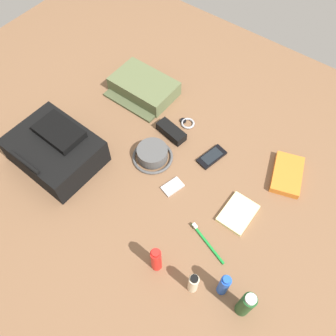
# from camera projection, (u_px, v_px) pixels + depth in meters

# --- Properties ---
(ground_plane) EXTENTS (2.64, 2.02, 0.02)m
(ground_plane) POSITION_uv_depth(u_px,v_px,m) (168.00, 175.00, 1.45)
(ground_plane) COLOR brown
(ground_plane) RESTS_ON ground
(backpack) EXTENTS (0.36, 0.28, 0.15)m
(backpack) POSITION_uv_depth(u_px,v_px,m) (56.00, 150.00, 1.42)
(backpack) COLOR black
(backpack) RESTS_ON ground_plane
(toiletry_pouch) EXTENTS (0.30, 0.23, 0.07)m
(toiletry_pouch) POSITION_uv_depth(u_px,v_px,m) (143.00, 87.00, 1.65)
(toiletry_pouch) COLOR #56603D
(toiletry_pouch) RESTS_ON ground_plane
(bucket_hat) EXTENTS (0.17, 0.17, 0.06)m
(bucket_hat) POSITION_uv_depth(u_px,v_px,m) (152.00, 154.00, 1.46)
(bucket_hat) COLOR #4A4A4A
(bucket_hat) RESTS_ON ground_plane
(shampoo_bottle) EXTENTS (0.05, 0.05, 0.17)m
(shampoo_bottle) POSITION_uv_depth(u_px,v_px,m) (246.00, 304.00, 1.09)
(shampoo_bottle) COLOR #19471E
(shampoo_bottle) RESTS_ON ground_plane
(deodorant_spray) EXTENTS (0.03, 0.03, 0.14)m
(deodorant_spray) POSITION_uv_depth(u_px,v_px,m) (224.00, 285.00, 1.13)
(deodorant_spray) COLOR blue
(deodorant_spray) RESTS_ON ground_plane
(lotion_bottle) EXTENTS (0.03, 0.03, 0.12)m
(lotion_bottle) POSITION_uv_depth(u_px,v_px,m) (193.00, 283.00, 1.14)
(lotion_bottle) COLOR beige
(lotion_bottle) RESTS_ON ground_plane
(sunscreen_spray) EXTENTS (0.04, 0.04, 0.15)m
(sunscreen_spray) POSITION_uv_depth(u_px,v_px,m) (156.00, 259.00, 1.17)
(sunscreen_spray) COLOR red
(sunscreen_spray) RESTS_ON ground_plane
(paperback_novel) EXTENTS (0.17, 0.22, 0.03)m
(paperback_novel) POSITION_uv_depth(u_px,v_px,m) (287.00, 175.00, 1.42)
(paperback_novel) COLOR orange
(paperback_novel) RESTS_ON ground_plane
(cell_phone) EXTENTS (0.09, 0.14, 0.01)m
(cell_phone) POSITION_uv_depth(u_px,v_px,m) (212.00, 157.00, 1.47)
(cell_phone) COLOR black
(cell_phone) RESTS_ON ground_plane
(media_player) EXTENTS (0.07, 0.09, 0.01)m
(media_player) POSITION_uv_depth(u_px,v_px,m) (173.00, 187.00, 1.40)
(media_player) COLOR #B7B7BC
(media_player) RESTS_ON ground_plane
(wristwatch) EXTENTS (0.07, 0.06, 0.01)m
(wristwatch) POSITION_uv_depth(u_px,v_px,m) (187.00, 123.00, 1.57)
(wristwatch) COLOR #99999E
(wristwatch) RESTS_ON ground_plane
(toothbrush) EXTENTS (0.18, 0.07, 0.02)m
(toothbrush) POSITION_uv_depth(u_px,v_px,m) (206.00, 241.00, 1.28)
(toothbrush) COLOR #198C33
(toothbrush) RESTS_ON ground_plane
(notepad) EXTENTS (0.11, 0.15, 0.02)m
(notepad) POSITION_uv_depth(u_px,v_px,m) (238.00, 213.00, 1.33)
(notepad) COLOR beige
(notepad) RESTS_ON ground_plane
(sunglasses_case) EXTENTS (0.15, 0.08, 0.04)m
(sunglasses_case) POSITION_uv_depth(u_px,v_px,m) (171.00, 132.00, 1.53)
(sunglasses_case) COLOR black
(sunglasses_case) RESTS_ON ground_plane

